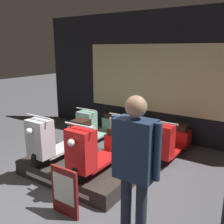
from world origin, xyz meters
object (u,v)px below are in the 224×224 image
at_px(scooter_backrow_2, 171,141).
at_px(price_sign_board, 65,192).
at_px(person_right_browsing, 135,160).
at_px(scooter_display_right, 101,148).
at_px(scooter_backrow_0, 100,126).
at_px(scooter_backrow_1, 132,133).
at_px(scooter_display_left, 62,138).

height_order(scooter_backrow_2, price_sign_board, scooter_backrow_2).
distance_m(person_right_browsing, price_sign_board, 1.27).
distance_m(scooter_backrow_2, price_sign_board, 2.75).
distance_m(scooter_display_right, scooter_backrow_2, 1.83).
height_order(scooter_backrow_0, price_sign_board, scooter_backrow_0).
relative_size(scooter_display_right, price_sign_board, 2.14).
bearing_deg(price_sign_board, scooter_backrow_1, 99.19).
height_order(scooter_display_left, scooter_backrow_1, scooter_display_left).
height_order(scooter_display_left, scooter_backrow_2, scooter_display_left).
xyz_separation_m(scooter_display_right, scooter_backrow_2, (0.63, 1.70, -0.27)).
bearing_deg(scooter_backrow_1, scooter_display_left, -109.34).
xyz_separation_m(scooter_display_left, scooter_backrow_2, (1.55, 1.70, -0.27)).
height_order(scooter_backrow_1, scooter_backrow_2, same).
xyz_separation_m(scooter_backrow_0, scooter_backrow_2, (1.92, 0.00, 0.00)).
distance_m(scooter_display_left, scooter_backrow_1, 1.82).
bearing_deg(scooter_backrow_1, person_right_browsing, -60.62).
xyz_separation_m(person_right_browsing, price_sign_board, (-1.04, -0.07, -0.72)).
relative_size(scooter_backrow_0, person_right_browsing, 0.85).
relative_size(scooter_display_right, scooter_backrow_0, 1.00).
xyz_separation_m(scooter_display_left, price_sign_board, (1.03, -1.00, -0.27)).
xyz_separation_m(scooter_backrow_1, scooter_backrow_2, (0.96, 0.00, 0.00)).
bearing_deg(scooter_backrow_1, scooter_backrow_0, 180.00).
height_order(scooter_backrow_2, person_right_browsing, person_right_browsing).
bearing_deg(scooter_display_left, person_right_browsing, -24.17).
height_order(scooter_backrow_1, person_right_browsing, person_right_browsing).
height_order(scooter_backrow_1, price_sign_board, scooter_backrow_1).
relative_size(scooter_display_right, scooter_backrow_1, 1.00).
relative_size(scooter_backrow_0, price_sign_board, 2.14).
bearing_deg(scooter_backrow_2, price_sign_board, -100.91).
distance_m(scooter_backrow_0, scooter_backrow_2, 1.92).
bearing_deg(scooter_display_right, scooter_backrow_0, 127.10).
bearing_deg(scooter_display_left, scooter_backrow_2, 47.55).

